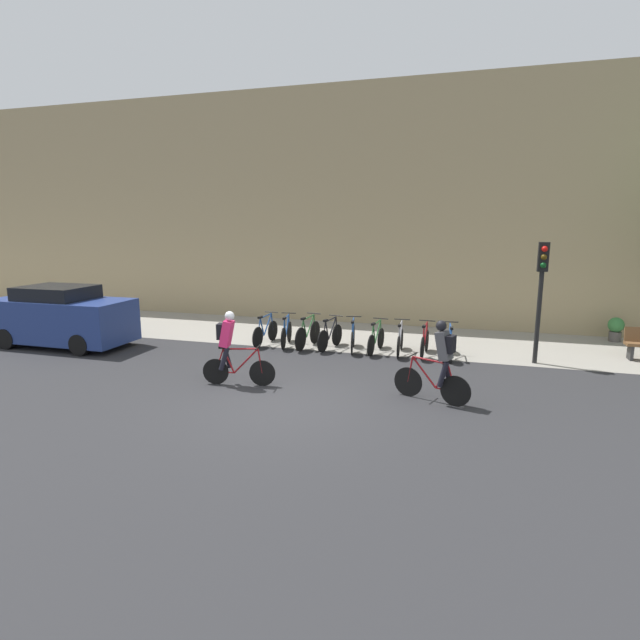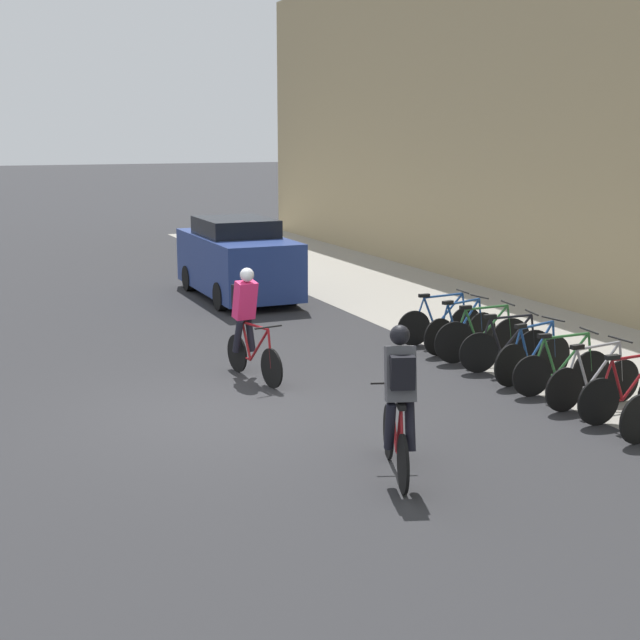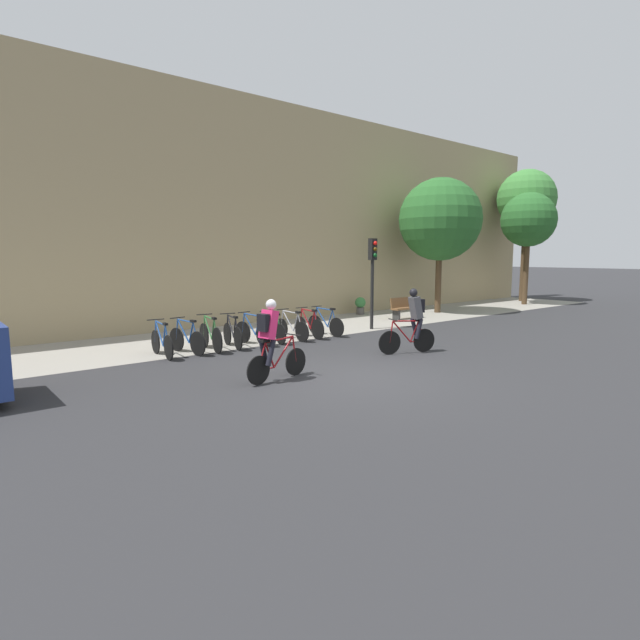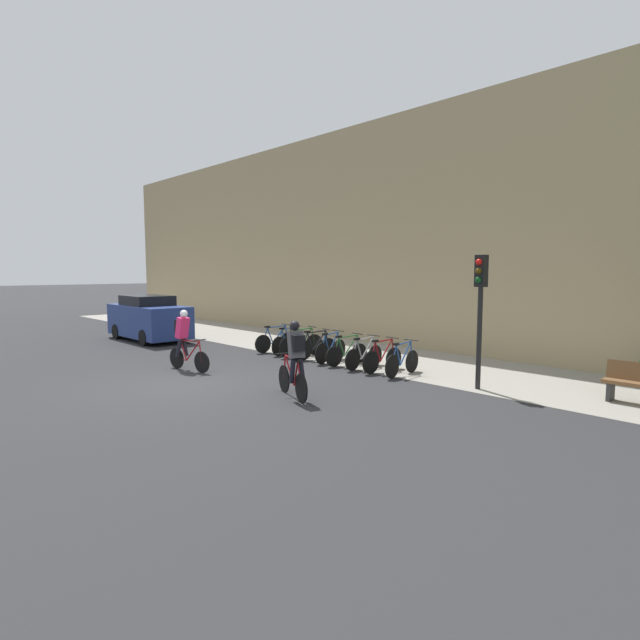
{
  "view_description": "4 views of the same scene",
  "coord_description": "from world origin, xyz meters",
  "px_view_note": "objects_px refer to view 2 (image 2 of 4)",
  "views": [
    {
      "loc": [
        3.54,
        -9.24,
        3.7
      ],
      "look_at": [
        -0.13,
        3.08,
        1.22
      ],
      "focal_mm": 28.0,
      "sensor_mm": 36.0,
      "label": 1
    },
    {
      "loc": [
        11.32,
        -3.42,
        3.79
      ],
      "look_at": [
        0.07,
        1.38,
        1.21
      ],
      "focal_mm": 50.0,
      "sensor_mm": 36.0,
      "label": 2
    },
    {
      "loc": [
        -7.35,
        -7.73,
        2.66
      ],
      "look_at": [
        1.2,
        2.72,
        0.89
      ],
      "focal_mm": 28.0,
      "sensor_mm": 36.0,
      "label": 3
    },
    {
      "loc": [
        11.39,
        -6.07,
        2.86
      ],
      "look_at": [
        1.9,
        2.92,
        1.57
      ],
      "focal_mm": 28.0,
      "sensor_mm": 36.0,
      "label": 4
    }
  ],
  "objects_px": {
    "parked_bike_1": "(460,330)",
    "parked_bike_2": "(483,337)",
    "parked_bike_4": "(533,357)",
    "parked_bike_5": "(562,369)",
    "cyclist_pink": "(247,318)",
    "parked_bike_6": "(593,380)",
    "parked_car": "(237,260)",
    "cyclist_grey": "(399,399)",
    "parked_bike_0": "(440,322)",
    "parked_bike_7": "(629,393)",
    "parked_bike_3": "(507,347)"
  },
  "relations": [
    {
      "from": "parked_bike_5",
      "to": "parked_car",
      "type": "bearing_deg",
      "value": -168.19
    },
    {
      "from": "parked_bike_2",
      "to": "parked_bike_3",
      "type": "bearing_deg",
      "value": 0.02
    },
    {
      "from": "parked_bike_6",
      "to": "parked_car",
      "type": "xyz_separation_m",
      "value": [
        -10.09,
        -1.96,
        0.51
      ]
    },
    {
      "from": "cyclist_pink",
      "to": "parked_bike_4",
      "type": "distance_m",
      "value": 4.47
    },
    {
      "from": "parked_bike_1",
      "to": "parked_bike_3",
      "type": "bearing_deg",
      "value": 0.01
    },
    {
      "from": "cyclist_grey",
      "to": "parked_bike_0",
      "type": "distance_m",
      "value": 6.72
    },
    {
      "from": "parked_bike_2",
      "to": "parked_bike_3",
      "type": "relative_size",
      "value": 1.09
    },
    {
      "from": "parked_bike_2",
      "to": "parked_car",
      "type": "height_order",
      "value": "parked_car"
    },
    {
      "from": "parked_bike_1",
      "to": "cyclist_grey",
      "type": "bearing_deg",
      "value": -38.29
    },
    {
      "from": "parked_bike_3",
      "to": "parked_car",
      "type": "height_order",
      "value": "parked_car"
    },
    {
      "from": "parked_bike_1",
      "to": "parked_car",
      "type": "height_order",
      "value": "parked_car"
    },
    {
      "from": "cyclist_grey",
      "to": "parked_bike_2",
      "type": "relative_size",
      "value": 1.01
    },
    {
      "from": "parked_car",
      "to": "parked_bike_1",
      "type": "bearing_deg",
      "value": 16.57
    },
    {
      "from": "parked_bike_2",
      "to": "parked_bike_6",
      "type": "bearing_deg",
      "value": -0.03
    },
    {
      "from": "parked_bike_0",
      "to": "parked_bike_3",
      "type": "bearing_deg",
      "value": 0.04
    },
    {
      "from": "parked_bike_5",
      "to": "parked_bike_3",
      "type": "bearing_deg",
      "value": 179.95
    },
    {
      "from": "cyclist_pink",
      "to": "cyclist_grey",
      "type": "bearing_deg",
      "value": 1.9
    },
    {
      "from": "parked_bike_0",
      "to": "parked_bike_1",
      "type": "bearing_deg",
      "value": 0.09
    },
    {
      "from": "parked_bike_3",
      "to": "parked_bike_4",
      "type": "distance_m",
      "value": 0.7
    },
    {
      "from": "cyclist_grey",
      "to": "cyclist_pink",
      "type": "bearing_deg",
      "value": -178.1
    },
    {
      "from": "parked_bike_1",
      "to": "parked_bike_4",
      "type": "height_order",
      "value": "parked_bike_4"
    },
    {
      "from": "parked_bike_3",
      "to": "parked_car",
      "type": "relative_size",
      "value": 0.37
    },
    {
      "from": "cyclist_pink",
      "to": "parked_bike_5",
      "type": "bearing_deg",
      "value": 55.62
    },
    {
      "from": "parked_bike_4",
      "to": "parked_car",
      "type": "distance_m",
      "value": 8.92
    },
    {
      "from": "parked_bike_6",
      "to": "parked_bike_7",
      "type": "xyz_separation_m",
      "value": [
        0.7,
        0.0,
        0.0
      ]
    },
    {
      "from": "parked_bike_6",
      "to": "parked_car",
      "type": "bearing_deg",
      "value": -168.99
    },
    {
      "from": "parked_bike_4",
      "to": "parked_bike_5",
      "type": "height_order",
      "value": "parked_bike_4"
    },
    {
      "from": "parked_bike_3",
      "to": "parked_bike_6",
      "type": "bearing_deg",
      "value": -0.04
    },
    {
      "from": "parked_car",
      "to": "parked_bike_6",
      "type": "bearing_deg",
      "value": 11.01
    },
    {
      "from": "parked_bike_0",
      "to": "parked_bike_3",
      "type": "relative_size",
      "value": 1.06
    },
    {
      "from": "parked_bike_1",
      "to": "parked_bike_6",
      "type": "height_order",
      "value": "parked_bike_1"
    },
    {
      "from": "parked_bike_4",
      "to": "parked_bike_1",
      "type": "bearing_deg",
      "value": -179.99
    },
    {
      "from": "parked_bike_4",
      "to": "parked_bike_0",
      "type": "bearing_deg",
      "value": -179.97
    },
    {
      "from": "parked_bike_1",
      "to": "parked_bike_2",
      "type": "relative_size",
      "value": 0.93
    },
    {
      "from": "parked_car",
      "to": "parked_bike_2",
      "type": "bearing_deg",
      "value": 15.07
    },
    {
      "from": "parked_bike_5",
      "to": "parked_bike_6",
      "type": "distance_m",
      "value": 0.7
    },
    {
      "from": "parked_bike_7",
      "to": "parked_bike_1",
      "type": "bearing_deg",
      "value": 180.0
    },
    {
      "from": "cyclist_grey",
      "to": "parked_bike_0",
      "type": "relative_size",
      "value": 1.04
    },
    {
      "from": "parked_bike_0",
      "to": "parked_bike_7",
      "type": "xyz_separation_m",
      "value": [
        4.89,
        0.0,
        -0.0
      ]
    },
    {
      "from": "cyclist_pink",
      "to": "parked_bike_5",
      "type": "relative_size",
      "value": 1.08
    },
    {
      "from": "parked_bike_5",
      "to": "cyclist_grey",
      "type": "bearing_deg",
      "value": -61.98
    },
    {
      "from": "parked_bike_0",
      "to": "parked_bike_5",
      "type": "distance_m",
      "value": 3.49
    },
    {
      "from": "cyclist_pink",
      "to": "parked_bike_4",
      "type": "height_order",
      "value": "cyclist_pink"
    },
    {
      "from": "cyclist_grey",
      "to": "parked_bike_3",
      "type": "distance_m",
      "value": 5.14
    },
    {
      "from": "parked_bike_0",
      "to": "parked_car",
      "type": "height_order",
      "value": "parked_car"
    },
    {
      "from": "parked_bike_1",
      "to": "parked_bike_2",
      "type": "distance_m",
      "value": 0.7
    },
    {
      "from": "cyclist_pink",
      "to": "cyclist_grey",
      "type": "xyz_separation_m",
      "value": [
        4.73,
        0.16,
        0.0
      ]
    },
    {
      "from": "parked_bike_1",
      "to": "parked_car",
      "type": "xyz_separation_m",
      "value": [
        -6.6,
        -1.96,
        0.5
      ]
    },
    {
      "from": "parked_bike_5",
      "to": "parked_bike_6",
      "type": "bearing_deg",
      "value": -0.04
    },
    {
      "from": "parked_bike_3",
      "to": "parked_bike_1",
      "type": "bearing_deg",
      "value": -179.99
    }
  ]
}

